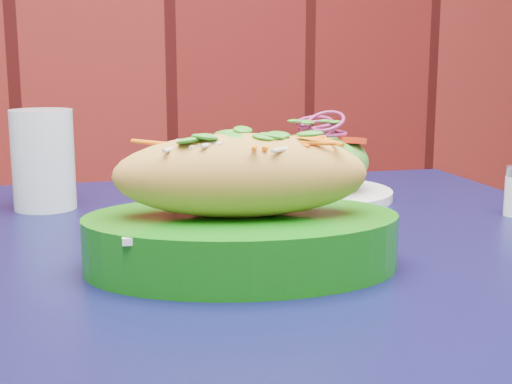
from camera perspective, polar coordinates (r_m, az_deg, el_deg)
name	(u,v)px	position (r m, az deg, el deg)	size (l,w,h in m)	color
cafe_table	(265,319)	(0.78, 0.74, -10.10)	(0.87, 0.87, 0.75)	black
banh_mi_basket	(242,215)	(0.64, -1.17, -1.82)	(0.32, 0.24, 0.13)	#106A0E
salad_plate	(316,167)	(0.97, 4.80, 1.98)	(0.21, 0.21, 0.11)	white
water_glass	(43,160)	(0.93, -16.66, 2.49)	(0.08, 0.08, 0.13)	silver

